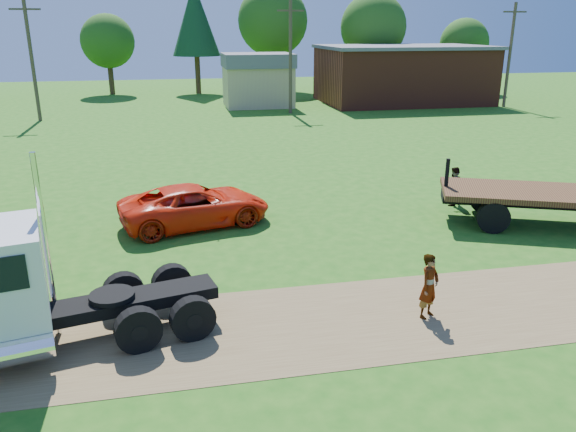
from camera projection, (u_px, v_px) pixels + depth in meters
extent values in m
plane|color=#1E5A13|center=(342.00, 321.00, 14.05)|extent=(140.00, 140.00, 0.00)
cube|color=brown|center=(342.00, 320.00, 14.05)|extent=(120.00, 4.20, 0.01)
cube|color=black|center=(61.00, 314.00, 12.79)|extent=(7.25, 2.49, 0.29)
cylinder|color=black|center=(138.00, 330.00, 12.58)|extent=(1.11, 0.56, 1.06)
cylinder|color=black|center=(138.00, 330.00, 12.58)|extent=(0.44, 0.43, 0.37)
cylinder|color=black|center=(124.00, 292.00, 14.36)|extent=(1.11, 0.56, 1.06)
cylinder|color=black|center=(124.00, 292.00, 14.36)|extent=(0.44, 0.43, 0.37)
cylinder|color=black|center=(193.00, 319.00, 13.07)|extent=(1.11, 0.56, 1.06)
cylinder|color=black|center=(193.00, 319.00, 13.07)|extent=(0.44, 0.43, 0.37)
cylinder|color=black|center=(172.00, 284.00, 14.85)|extent=(1.11, 0.56, 1.06)
cylinder|color=black|center=(172.00, 284.00, 14.85)|extent=(0.44, 0.43, 0.37)
cylinder|color=white|center=(20.00, 350.00, 11.53)|extent=(1.44, 0.86, 0.58)
cylinder|color=white|center=(46.00, 248.00, 12.75)|extent=(0.16, 0.16, 4.43)
cylinder|color=black|center=(112.00, 296.00, 13.17)|extent=(1.27, 1.27, 0.12)
imported|color=red|center=(195.00, 205.00, 20.61)|extent=(5.90, 3.77, 1.52)
cube|color=#3B1B12|center=(573.00, 195.00, 20.29)|extent=(9.55, 6.06, 0.21)
cube|color=black|center=(572.00, 203.00, 20.38)|extent=(8.94, 4.57, 0.29)
cylinder|color=black|center=(493.00, 217.00, 19.88)|extent=(1.19, 0.76, 1.15)
cylinder|color=black|center=(484.00, 198.00, 22.12)|extent=(1.19, 0.76, 1.15)
cube|color=black|center=(447.00, 174.00, 20.90)|extent=(0.18, 0.18, 1.15)
imported|color=#999999|center=(429.00, 286.00, 13.98)|extent=(0.74, 0.68, 1.70)
imported|color=#999999|center=(453.00, 186.00, 22.89)|extent=(0.98, 0.93, 1.60)
cube|color=maroon|center=(402.00, 76.00, 53.79)|extent=(15.00, 10.00, 5.00)
cube|color=#5E5E63|center=(404.00, 47.00, 52.94)|extent=(15.40, 10.40, 0.30)
cube|color=tan|center=(258.00, 86.00, 51.35)|extent=(6.00, 5.00, 3.60)
cube|color=#5E5E63|center=(257.00, 60.00, 50.62)|extent=(6.20, 5.40, 1.20)
cylinder|color=#453827|center=(32.00, 61.00, 42.43)|extent=(0.28, 0.28, 9.00)
cube|color=#453827|center=(25.00, 9.00, 41.24)|extent=(2.20, 0.14, 0.14)
cylinder|color=#453827|center=(290.00, 58.00, 46.23)|extent=(0.28, 0.28, 9.00)
cube|color=#453827|center=(291.00, 11.00, 45.04)|extent=(2.20, 0.14, 0.14)
cylinder|color=#453827|center=(510.00, 56.00, 50.03)|extent=(0.28, 0.28, 9.00)
cube|color=#453827|center=(515.00, 12.00, 48.84)|extent=(2.20, 0.14, 0.14)
cylinder|color=#312514|center=(111.00, 80.00, 60.59)|extent=(0.56, 0.56, 2.97)
sphere|color=#204411|center=(108.00, 41.00, 59.30)|extent=(5.61, 5.61, 5.61)
cylinder|color=#312514|center=(198.00, 74.00, 61.09)|extent=(0.56, 0.56, 4.05)
cone|color=black|center=(195.00, 19.00, 59.25)|extent=(5.09, 5.09, 7.52)
cylinder|color=#312514|center=(273.00, 72.00, 63.85)|extent=(0.56, 0.56, 4.10)
sphere|color=#204411|center=(273.00, 21.00, 62.06)|extent=(7.72, 7.72, 7.72)
cylinder|color=#312514|center=(371.00, 75.00, 61.96)|extent=(0.56, 0.56, 3.74)
sphere|color=#204411|center=(373.00, 27.00, 60.34)|extent=(7.05, 7.05, 7.05)
cylinder|color=#312514|center=(461.00, 79.00, 63.25)|extent=(0.56, 0.56, 2.83)
sphere|color=#204411|center=(464.00, 43.00, 62.02)|extent=(5.33, 5.33, 5.33)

